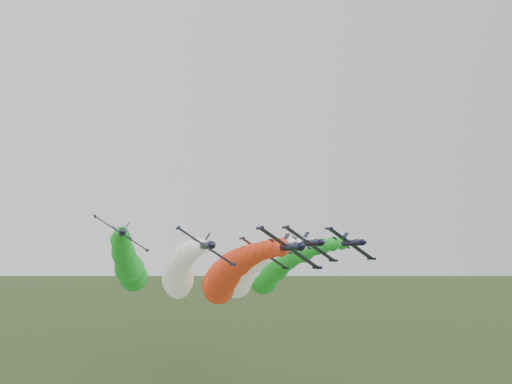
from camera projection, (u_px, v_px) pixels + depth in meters
jet_lead at (226, 277)px, 127.52m from camera, size 14.98×87.55×18.84m
jet_inner_left at (179, 275)px, 134.03m from camera, size 14.29×86.85×18.15m
jet_inner_right at (243, 274)px, 144.85m from camera, size 15.28×87.85×19.14m
jet_outer_left at (129, 267)px, 141.85m from camera, size 14.84×87.40×18.70m
jet_outer_right at (274, 271)px, 152.33m from camera, size 15.07×87.63×18.92m
jet_trail at (220, 276)px, 151.98m from camera, size 14.73×87.29×18.59m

